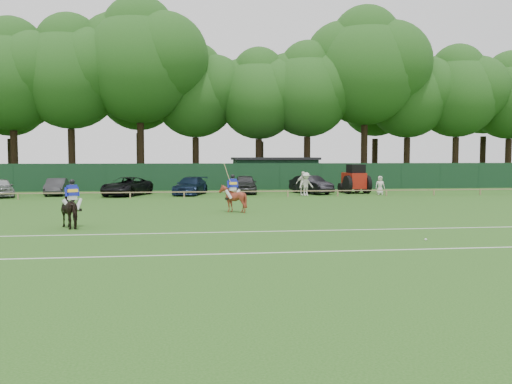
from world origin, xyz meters
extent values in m
plane|color=#1E4C14|center=(0.00, 0.00, 0.00)|extent=(160.00, 160.00, 0.00)
imported|color=black|center=(-7.88, 1.33, 0.78)|extent=(1.69, 2.02, 1.56)
imported|color=maroon|center=(-0.29, 6.99, 0.78)|extent=(1.53, 1.65, 1.55)
imported|color=#A5A9AB|center=(-17.10, 20.76, 0.74)|extent=(3.30, 4.68, 1.48)
imported|color=#2B2C2E|center=(-13.22, 22.14, 0.68)|extent=(1.79, 4.26, 1.37)
imported|color=black|center=(-7.55, 21.05, 0.74)|extent=(4.24, 5.85, 1.48)
imported|color=#111F38|center=(-2.47, 21.41, 0.72)|extent=(3.30, 5.32, 1.44)
imported|color=#2E2E30|center=(2.13, 22.12, 0.80)|extent=(2.34, 4.86, 1.60)
imported|color=black|center=(7.65, 21.35, 0.76)|extent=(3.13, 4.87, 1.52)
imported|color=silver|center=(6.72, 19.14, 0.93)|extent=(1.33, 0.95, 1.85)
imported|color=white|center=(6.47, 19.29, 0.97)|extent=(1.21, 0.72, 1.94)
imported|color=silver|center=(12.98, 19.35, 0.77)|extent=(0.80, 0.57, 1.54)
cube|color=silver|center=(-7.88, 1.33, 1.33)|extent=(0.44, 0.41, 0.18)
cube|color=#171FAA|center=(-7.88, 1.33, 1.65)|extent=(0.50, 0.47, 0.51)
cube|color=yellow|center=(-7.88, 1.33, 1.63)|extent=(0.52, 0.47, 0.18)
sphere|color=black|center=(-7.88, 1.33, 2.02)|extent=(0.25, 0.25, 0.25)
cylinder|color=silver|center=(-7.64, 1.42, 1.03)|extent=(0.35, 0.48, 0.59)
cylinder|color=silver|center=(-8.08, 1.15, 1.03)|extent=(0.49, 0.25, 0.59)
cube|color=silver|center=(-0.29, 6.99, 1.32)|extent=(0.41, 0.33, 0.18)
cube|color=#171FAA|center=(-0.29, 6.99, 1.64)|extent=(0.46, 0.38, 0.51)
cube|color=yellow|center=(-0.29, 6.99, 1.62)|extent=(0.48, 0.37, 0.18)
sphere|color=black|center=(-0.29, 6.99, 2.01)|extent=(0.25, 0.25, 0.25)
cylinder|color=silver|center=(-0.02, 7.00, 1.02)|extent=(0.41, 0.40, 0.59)
cylinder|color=silver|center=(-0.53, 6.89, 1.02)|extent=(0.43, 0.31, 0.59)
cylinder|color=tan|center=(-0.59, 6.98, 2.19)|extent=(0.39, 0.52, 1.17)
sphere|color=silver|center=(5.94, -4.21, 0.04)|extent=(0.09, 0.09, 0.09)
cube|color=silver|center=(0.00, -6.00, 0.01)|extent=(60.00, 0.10, 0.01)
cube|color=silver|center=(0.00, -1.00, 0.01)|extent=(60.00, 0.10, 0.01)
cube|color=#997F5B|center=(0.00, 18.00, 0.45)|extent=(62.00, 0.08, 0.08)
cube|color=#14351E|center=(0.00, 27.00, 1.25)|extent=(92.00, 0.04, 2.50)
cube|color=#14331E|center=(6.00, 30.00, 1.40)|extent=(8.00, 4.00, 2.80)
cube|color=black|center=(6.00, 30.00, 2.92)|extent=(8.40, 4.40, 0.24)
cube|color=#9D1A0E|center=(11.43, 21.50, 1.08)|extent=(1.54, 2.57, 1.33)
cube|color=black|center=(11.47, 21.09, 2.00)|extent=(1.34, 1.44, 0.92)
cylinder|color=black|center=(10.63, 20.71, 0.77)|extent=(0.44, 1.56, 1.54)
cylinder|color=black|center=(12.36, 20.86, 0.77)|extent=(0.44, 1.56, 1.54)
cylinder|color=black|center=(10.58, 22.45, 0.41)|extent=(0.38, 0.84, 0.82)
cylinder|color=black|center=(12.11, 22.59, 0.41)|extent=(0.38, 0.84, 0.82)
camera|label=1|loc=(-3.01, -23.26, 3.15)|focal=38.00mm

